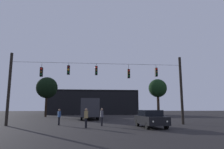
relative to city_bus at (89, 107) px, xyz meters
name	(u,v)px	position (x,y,z in m)	size (l,w,h in m)	color
ground_plane	(96,120)	(1.07, -2.68, -1.87)	(168.00, 168.00, 0.00)	black
overhead_signal_span	(99,84)	(1.07, -11.83, 2.34)	(18.08, 0.44, 7.24)	black
city_bus	(89,107)	(0.00, 0.00, 0.00)	(2.91, 11.08, 3.00)	#2D2D33
car_near_right	(150,118)	(5.52, -15.02, -1.07)	(2.04, 4.42, 1.52)	black
pedestrian_crossing_left	(102,116)	(1.34, -12.99, -0.92)	(0.29, 0.39, 1.67)	black
pedestrian_crossing_center	(86,117)	(-0.12, -14.67, -0.92)	(0.34, 0.42, 1.68)	black
pedestrian_crossing_right	(59,116)	(-2.88, -11.62, -0.97)	(0.36, 0.42, 1.59)	black
corner_building	(93,103)	(0.74, 21.67, 1.21)	(22.79, 8.40, 6.15)	black
tree_left_silhouette	(47,88)	(-8.27, 7.56, 3.67)	(4.09, 4.09, 7.62)	black
tree_behind_building	(158,89)	(13.80, 7.34, 3.73)	(3.70, 3.70, 7.52)	#2D2116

